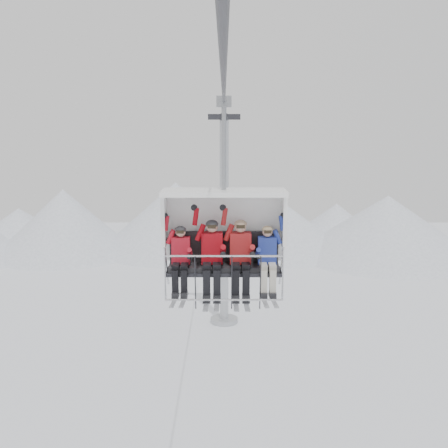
{
  "coord_description": "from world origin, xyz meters",
  "views": [
    {
      "loc": [
        0.01,
        -13.21,
        12.86
      ],
      "look_at": [
        0.0,
        0.0,
        10.5
      ],
      "focal_mm": 45.0,
      "sensor_mm": 36.0,
      "label": 1
    }
  ],
  "objects_px": {
    "lift_tower_right": "(224,236)",
    "chairlift_carrier": "(224,229)",
    "skier_far_right": "(267,258)",
    "skier_far_left": "(181,258)",
    "skier_center_left": "(212,255)",
    "skier_center_right": "(241,255)"
  },
  "relations": [
    {
      "from": "lift_tower_right",
      "to": "chairlift_carrier",
      "type": "height_order",
      "value": "lift_tower_right"
    },
    {
      "from": "lift_tower_right",
      "to": "skier_far_right",
      "type": "height_order",
      "value": "lift_tower_right"
    },
    {
      "from": "skier_far_left",
      "to": "skier_center_left",
      "type": "xyz_separation_m",
      "value": [
        0.64,
        0.02,
        0.06
      ]
    },
    {
      "from": "skier_center_left",
      "to": "skier_center_right",
      "type": "height_order",
      "value": "same"
    },
    {
      "from": "skier_center_right",
      "to": "skier_far_right",
      "type": "distance_m",
      "value": 0.55
    },
    {
      "from": "chairlift_carrier",
      "to": "skier_center_right",
      "type": "height_order",
      "value": "chairlift_carrier"
    },
    {
      "from": "chairlift_carrier",
      "to": "lift_tower_right",
      "type": "bearing_deg",
      "value": 90.0
    },
    {
      "from": "chairlift_carrier",
      "to": "skier_center_right",
      "type": "bearing_deg",
      "value": -41.92
    },
    {
      "from": "skier_center_right",
      "to": "skier_far_right",
      "type": "relative_size",
      "value": 1.01
    },
    {
      "from": "skier_far_left",
      "to": "skier_center_right",
      "type": "xyz_separation_m",
      "value": [
        1.22,
        0.02,
        0.06
      ]
    },
    {
      "from": "skier_far_left",
      "to": "chairlift_carrier",
      "type": "bearing_deg",
      "value": 19.87
    },
    {
      "from": "skier_center_right",
      "to": "skier_far_right",
      "type": "xyz_separation_m",
      "value": [
        0.55,
        -0.02,
        -0.06
      ]
    },
    {
      "from": "skier_far_left",
      "to": "skier_center_left",
      "type": "relative_size",
      "value": 0.99
    },
    {
      "from": "chairlift_carrier",
      "to": "skier_far_right",
      "type": "xyz_separation_m",
      "value": [
        0.89,
        -0.32,
        -0.53
      ]
    },
    {
      "from": "skier_center_right",
      "to": "chairlift_carrier",
      "type": "bearing_deg",
      "value": 138.08
    },
    {
      "from": "skier_far_right",
      "to": "lift_tower_right",
      "type": "bearing_deg",
      "value": 92.11
    },
    {
      "from": "skier_center_left",
      "to": "skier_center_right",
      "type": "relative_size",
      "value": 1.0
    },
    {
      "from": "skier_far_left",
      "to": "skier_center_right",
      "type": "relative_size",
      "value": 0.99
    },
    {
      "from": "chairlift_carrier",
      "to": "skier_center_right",
      "type": "distance_m",
      "value": 0.66
    },
    {
      "from": "skier_center_left",
      "to": "skier_far_right",
      "type": "relative_size",
      "value": 1.01
    },
    {
      "from": "lift_tower_right",
      "to": "skier_center_left",
      "type": "xyz_separation_m",
      "value": [
        -0.24,
        -24.06,
        4.45
      ]
    },
    {
      "from": "chairlift_carrier",
      "to": "skier_center_left",
      "type": "xyz_separation_m",
      "value": [
        -0.24,
        -0.3,
        -0.47
      ]
    }
  ]
}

